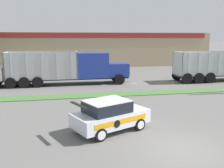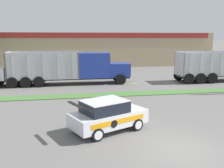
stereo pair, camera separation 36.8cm
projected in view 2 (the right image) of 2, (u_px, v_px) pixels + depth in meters
The scene contains 10 objects.
ground_plane at pixel (176, 149), 11.08m from camera, with size 600.00×600.00×0.00m, color slate.
grass_verge at pixel (123, 94), 21.67m from camera, with size 120.00×1.65×0.06m, color #477538.
centre_line_3 at pixel (21, 87), 24.77m from camera, with size 2.40×0.14×0.01m, color yellow.
centre_line_4 at pixel (76, 85), 25.68m from camera, with size 2.40×0.14×0.01m, color yellow.
centre_line_5 at pixel (127, 84), 26.60m from camera, with size 2.40×0.14×0.01m, color yellow.
centre_line_6 at pixel (175, 82), 27.51m from camera, with size 2.40×0.14×0.01m, color yellow.
centre_line_7 at pixel (219, 81), 28.43m from camera, with size 2.40×0.14×0.01m, color yellow.
dump_truck_lead at pixel (81, 68), 26.28m from camera, with size 12.59×2.58×3.49m.
rally_car at pixel (107, 115), 13.17m from camera, with size 4.43×3.39×1.71m.
store_building_backdrop at pixel (88, 49), 45.70m from camera, with size 42.42×12.10×5.64m.
Camera 2 is at (-4.61, -9.70, 4.90)m, focal length 40.00 mm.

